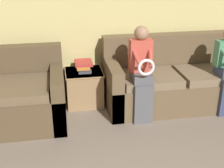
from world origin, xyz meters
name	(u,v)px	position (x,y,z in m)	size (l,w,h in m)	color
wall_back	(76,12)	(0.00, 3.25, 1.27)	(7.85, 0.06, 2.55)	#DBCC7F
couch_main	(174,81)	(1.32, 2.75, 0.34)	(1.98, 0.87, 0.96)	brown
child_left_seated	(142,70)	(0.73, 2.39, 0.67)	(0.29, 0.38, 1.22)	#56565B
side_shelf	(84,87)	(0.05, 2.95, 0.26)	(0.52, 0.50, 0.50)	#9E7A51
book_stack	(83,66)	(0.05, 2.97, 0.58)	(0.24, 0.28, 0.14)	#4C4C56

